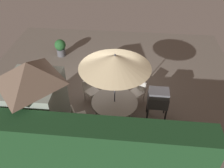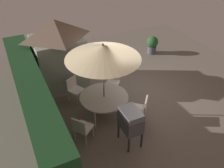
{
  "view_description": "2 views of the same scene",
  "coord_description": "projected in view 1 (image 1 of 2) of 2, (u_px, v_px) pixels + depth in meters",
  "views": [
    {
      "loc": [
        -0.92,
        7.3,
        6.15
      ],
      "look_at": [
        -0.26,
        0.72,
        0.93
      ],
      "focal_mm": 37.74,
      "sensor_mm": 36.0,
      "label": 1
    },
    {
      "loc": [
        -6.07,
        3.88,
        5.51
      ],
      "look_at": [
        -0.35,
        1.08,
        1.08
      ],
      "focal_mm": 38.79,
      "sensor_mm": 36.0,
      "label": 2
    }
  ],
  "objects": [
    {
      "name": "potted_plant_by_shed",
      "position": [
        60.0,
        47.0,
        11.45
      ],
      "size": [
        0.54,
        0.54,
        0.86
      ],
      "color": "#4C4C51",
      "rests_on": "ground"
    },
    {
      "name": "chair_toward_hedge",
      "position": [
        137.0,
        132.0,
        7.23
      ],
      "size": [
        0.65,
        0.65,
        0.9
      ],
      "color": "silver",
      "rests_on": "ground"
    },
    {
      "name": "hedge_backdrop",
      "position": [
        92.0,
        148.0,
        6.28
      ],
      "size": [
        6.36,
        0.76,
        1.81
      ],
      "color": "#193D1E",
      "rests_on": "ground"
    },
    {
      "name": "garden_shed",
      "position": [
        35.0,
        98.0,
        7.21
      ],
      "size": [
        1.66,
        1.87,
        2.64
      ],
      "color": "gray",
      "rests_on": "ground"
    },
    {
      "name": "chair_near_shed",
      "position": [
        90.0,
        89.0,
        8.86
      ],
      "size": [
        0.65,
        0.65,
        0.9
      ],
      "color": "silver",
      "rests_on": "ground"
    },
    {
      "name": "bbq_grill",
      "position": [
        158.0,
        99.0,
        7.93
      ],
      "size": [
        0.71,
        0.51,
        1.2
      ],
      "color": "#47474C",
      "rests_on": "ground"
    },
    {
      "name": "chair_far_side",
      "position": [
        78.0,
        117.0,
        7.73
      ],
      "size": [
        0.63,
        0.63,
        0.9
      ],
      "color": "silver",
      "rests_on": "ground"
    },
    {
      "name": "ground_plane",
      "position": [
        107.0,
        91.0,
        9.58
      ],
      "size": [
        11.0,
        11.0,
        0.0
      ],
      "primitive_type": "plane",
      "color": "#6B6056"
    },
    {
      "name": "patio_umbrella",
      "position": [
        115.0,
        62.0,
        7.01
      ],
      "size": [
        2.23,
        2.23,
        2.6
      ],
      "color": "#4C4C51",
      "rests_on": "ground"
    },
    {
      "name": "chair_toward_house",
      "position": [
        138.0,
        90.0,
        8.79
      ],
      "size": [
        0.65,
        0.65,
        0.9
      ],
      "color": "silver",
      "rests_on": "ground"
    },
    {
      "name": "patio_table",
      "position": [
        115.0,
        102.0,
        8.02
      ],
      "size": [
        1.58,
        1.58,
        0.73
      ],
      "color": "#B2ADA3",
      "rests_on": "ground"
    }
  ]
}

